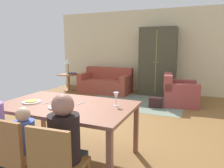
% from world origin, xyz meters
% --- Properties ---
extents(ground_plane, '(7.14, 6.11, 0.02)m').
position_xyz_m(ground_plane, '(0.00, 0.46, -0.01)').
color(ground_plane, brown).
extents(back_wall, '(7.14, 0.10, 2.70)m').
position_xyz_m(back_wall, '(0.00, 3.56, 1.35)').
color(back_wall, beige).
rests_on(back_wall, ground_plane).
extents(dining_table, '(1.81, 1.08, 0.76)m').
position_xyz_m(dining_table, '(-0.28, -1.16, 0.70)').
color(dining_table, '#8F5843').
rests_on(dining_table, ground_plane).
extents(plate_near_man, '(0.25, 0.25, 0.02)m').
position_xyz_m(plate_near_man, '(-0.78, -1.28, 0.77)').
color(plate_near_man, white).
rests_on(plate_near_man, dining_table).
extents(pizza_near_man, '(0.17, 0.17, 0.01)m').
position_xyz_m(pizza_near_man, '(-0.78, -1.28, 0.78)').
color(pizza_near_man, gold).
rests_on(pizza_near_man, plate_near_man).
extents(plate_near_child, '(0.25, 0.25, 0.02)m').
position_xyz_m(plate_near_child, '(-0.28, -1.34, 0.77)').
color(plate_near_child, silver).
rests_on(plate_near_child, dining_table).
extents(pizza_near_child, '(0.17, 0.17, 0.01)m').
position_xyz_m(pizza_near_child, '(-0.28, -1.34, 0.78)').
color(pizza_near_child, '#DC974D').
rests_on(pizza_near_child, plate_near_child).
extents(wine_glass, '(0.07, 0.07, 0.19)m').
position_xyz_m(wine_glass, '(0.37, -0.98, 0.89)').
color(wine_glass, silver).
rests_on(wine_glass, dining_table).
extents(fork, '(0.05, 0.15, 0.01)m').
position_xyz_m(fork, '(-0.55, -1.21, 0.76)').
color(fork, silver).
rests_on(fork, dining_table).
extents(knife, '(0.03, 0.17, 0.01)m').
position_xyz_m(knife, '(-0.12, -1.06, 0.76)').
color(knife, silver).
rests_on(knife, dining_table).
extents(dining_chair_child, '(0.42, 0.42, 0.87)m').
position_xyz_m(dining_chair_child, '(-0.28, -2.06, 0.49)').
color(dining_chair_child, brown).
rests_on(dining_chair_child, ground_plane).
extents(person_child, '(0.22, 0.29, 0.92)m').
position_xyz_m(person_child, '(-0.28, -1.89, 0.43)').
color(person_child, '#274253').
rests_on(person_child, ground_plane).
extents(dining_chair_woman, '(0.45, 0.45, 0.87)m').
position_xyz_m(dining_chair_woman, '(0.23, -2.06, 0.49)').
color(dining_chair_woman, brown).
rests_on(dining_chair_woman, ground_plane).
extents(person_woman, '(0.30, 0.41, 1.11)m').
position_xyz_m(person_woman, '(0.22, -1.89, 0.51)').
color(person_woman, '#273F4A').
rests_on(person_woman, ground_plane).
extents(area_rug, '(2.60, 1.80, 0.01)m').
position_xyz_m(area_rug, '(-0.24, 2.01, 0.00)').
color(area_rug, slate).
rests_on(area_rug, ground_plane).
extents(couch, '(1.67, 0.86, 0.82)m').
position_xyz_m(couch, '(-1.52, 2.87, 0.30)').
color(couch, '#9E4334').
rests_on(couch, ground_plane).
extents(armchair, '(0.99, 0.98, 0.82)m').
position_xyz_m(armchair, '(0.88, 2.20, 0.32)').
color(armchair, '#933F3D').
rests_on(armchair, ground_plane).
extents(armoire, '(1.10, 0.59, 2.10)m').
position_xyz_m(armoire, '(0.13, 3.17, 1.05)').
color(armoire, '#403C2A').
rests_on(armoire, ground_plane).
extents(side_table, '(0.56, 0.56, 0.58)m').
position_xyz_m(side_table, '(-2.82, 2.61, 0.38)').
color(side_table, '#955E3A').
rests_on(side_table, ground_plane).
extents(table_lamp, '(0.26, 0.26, 0.54)m').
position_xyz_m(table_lamp, '(-2.82, 2.61, 1.01)').
color(table_lamp, brown).
rests_on(table_lamp, side_table).
extents(book_lower, '(0.22, 0.16, 0.03)m').
position_xyz_m(book_lower, '(-2.61, 2.62, 0.59)').
color(book_lower, maroon).
rests_on(book_lower, side_table).
extents(book_upper, '(0.22, 0.16, 0.03)m').
position_xyz_m(book_upper, '(-2.68, 2.65, 0.62)').
color(book_upper, '#305375').
rests_on(book_upper, book_lower).
extents(handbag, '(0.32, 0.16, 0.26)m').
position_xyz_m(handbag, '(0.39, 1.71, 0.13)').
color(handbag, black).
rests_on(handbag, ground_plane).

